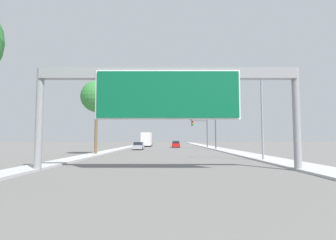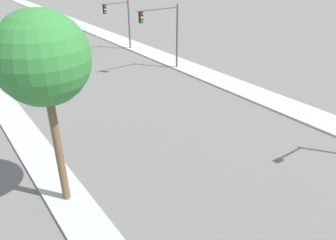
{
  "view_description": "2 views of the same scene",
  "coord_description": "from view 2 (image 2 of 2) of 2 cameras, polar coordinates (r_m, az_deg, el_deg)",
  "views": [
    {
      "loc": [
        0.01,
        1.39,
        2.03
      ],
      "look_at": [
        0.0,
        25.15,
        3.7
      ],
      "focal_mm": 28.0,
      "sensor_mm": 36.0,
      "label": 1
    },
    {
      "loc": [
        -12.52,
        20.75,
        11.09
      ],
      "look_at": [
        -1.48,
        35.91,
        1.58
      ],
      "focal_mm": 35.0,
      "sensor_mm": 36.0,
      "label": 2
    }
  ],
  "objects": [
    {
      "name": "sidewalk_right",
      "position": [
        46.34,
        -6.74,
        12.96
      ],
      "size": [
        3.0,
        120.0,
        0.15
      ],
      "color": "#B6B6B6",
      "rests_on": "ground"
    },
    {
      "name": "car_far_left",
      "position": [
        30.34,
        -20.0,
        5.11
      ],
      "size": [
        1.7,
        4.41,
        1.37
      ],
      "color": "#A5A8AD",
      "rests_on": "ground"
    },
    {
      "name": "car_mid_center",
      "position": [
        43.36,
        -16.11,
        11.98
      ],
      "size": [
        1.73,
        4.58,
        1.45
      ],
      "color": "red",
      "rests_on": "ground"
    },
    {
      "name": "truck_box_primary",
      "position": [
        47.29,
        -27.17,
        12.63
      ],
      "size": [
        2.31,
        8.24,
        3.44
      ],
      "color": "red",
      "rests_on": "ground"
    },
    {
      "name": "traffic_light_near_intersection",
      "position": [
        34.18,
        -0.42,
        15.78
      ],
      "size": [
        4.82,
        0.32,
        6.66
      ],
      "color": "#4C4C4F",
      "rests_on": "ground"
    },
    {
      "name": "traffic_light_mid_block",
      "position": [
        42.81,
        -8.2,
        17.22
      ],
      "size": [
        3.62,
        0.32,
        6.14
      ],
      "color": "#4C4C4F",
      "rests_on": "ground"
    },
    {
      "name": "palm_tree_background",
      "position": [
        14.42,
        -21.02,
        9.77
      ],
      "size": [
        3.97,
        3.97,
        9.31
      ],
      "color": "brown",
      "rests_on": "ground"
    }
  ]
}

